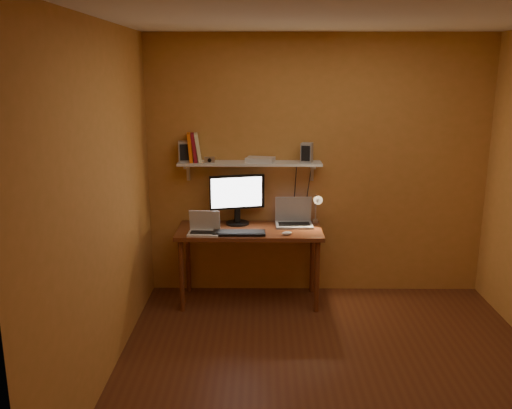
{
  "coord_description": "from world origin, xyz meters",
  "views": [
    {
      "loc": [
        -0.56,
        -3.75,
        2.25
      ],
      "look_at": [
        -0.61,
        1.18,
        1.02
      ],
      "focal_mm": 38.0,
      "sensor_mm": 36.0,
      "label": 1
    }
  ],
  "objects_px": {
    "keyboard": "(239,233)",
    "router": "(260,160)",
    "netbook": "(204,227)",
    "mouse": "(287,233)",
    "desk_lamp": "(317,205)",
    "speaker_right": "(307,153)",
    "speaker_left": "(184,152)",
    "monitor": "(237,197)",
    "laptop": "(294,218)",
    "wall_shelf": "(250,164)",
    "desk": "(250,237)",
    "shelf_camera": "(209,160)"
  },
  "relations": [
    {
      "from": "desk",
      "to": "shelf_camera",
      "type": "bearing_deg",
      "value": 162.23
    },
    {
      "from": "netbook",
      "to": "speaker_left",
      "type": "distance_m",
      "value": 0.78
    },
    {
      "from": "shelf_camera",
      "to": "router",
      "type": "height_order",
      "value": "shelf_camera"
    },
    {
      "from": "desk_lamp",
      "to": "speaker_right",
      "type": "bearing_deg",
      "value": 151.97
    },
    {
      "from": "laptop",
      "to": "netbook",
      "type": "xyz_separation_m",
      "value": [
        -0.86,
        -0.31,
        -0.01
      ]
    },
    {
      "from": "desk",
      "to": "keyboard",
      "type": "relative_size",
      "value": 2.84
    },
    {
      "from": "monitor",
      "to": "speaker_left",
      "type": "height_order",
      "value": "speaker_left"
    },
    {
      "from": "monitor",
      "to": "speaker_right",
      "type": "height_order",
      "value": "speaker_right"
    },
    {
      "from": "wall_shelf",
      "to": "monitor",
      "type": "relative_size",
      "value": 2.59
    },
    {
      "from": "keyboard",
      "to": "speaker_right",
      "type": "bearing_deg",
      "value": 28.45
    },
    {
      "from": "keyboard",
      "to": "speaker_left",
      "type": "distance_m",
      "value": 0.97
    },
    {
      "from": "keyboard",
      "to": "shelf_camera",
      "type": "xyz_separation_m",
      "value": [
        -0.29,
        0.3,
        0.64
      ]
    },
    {
      "from": "speaker_left",
      "to": "netbook",
      "type": "bearing_deg",
      "value": -69.03
    },
    {
      "from": "laptop",
      "to": "speaker_left",
      "type": "bearing_deg",
      "value": 175.75
    },
    {
      "from": "keyboard",
      "to": "shelf_camera",
      "type": "relative_size",
      "value": 4.73
    },
    {
      "from": "mouse",
      "to": "shelf_camera",
      "type": "distance_m",
      "value": 1.03
    },
    {
      "from": "wall_shelf",
      "to": "keyboard",
      "type": "relative_size",
      "value": 2.84
    },
    {
      "from": "monitor",
      "to": "speaker_left",
      "type": "distance_m",
      "value": 0.68
    },
    {
      "from": "wall_shelf",
      "to": "laptop",
      "type": "height_order",
      "value": "wall_shelf"
    },
    {
      "from": "speaker_right",
      "to": "shelf_camera",
      "type": "relative_size",
      "value": 1.82
    },
    {
      "from": "netbook",
      "to": "mouse",
      "type": "distance_m",
      "value": 0.78
    },
    {
      "from": "mouse",
      "to": "router",
      "type": "distance_m",
      "value": 0.79
    },
    {
      "from": "laptop",
      "to": "mouse",
      "type": "relative_size",
      "value": 3.9
    },
    {
      "from": "wall_shelf",
      "to": "shelf_camera",
      "type": "height_order",
      "value": "shelf_camera"
    },
    {
      "from": "laptop",
      "to": "desk_lamp",
      "type": "relative_size",
      "value": 0.98
    },
    {
      "from": "keyboard",
      "to": "mouse",
      "type": "xyz_separation_m",
      "value": [
        0.45,
        -0.02,
        0.0
      ]
    },
    {
      "from": "keyboard",
      "to": "desk",
      "type": "bearing_deg",
      "value": 61.4
    },
    {
      "from": "netbook",
      "to": "speaker_right",
      "type": "xyz_separation_m",
      "value": [
        0.98,
        0.33,
        0.66
      ]
    },
    {
      "from": "desk",
      "to": "speaker_left",
      "type": "distance_m",
      "value": 1.05
    },
    {
      "from": "keyboard",
      "to": "router",
      "type": "relative_size",
      "value": 1.84
    },
    {
      "from": "speaker_left",
      "to": "mouse",
      "type": "bearing_deg",
      "value": -32.16
    },
    {
      "from": "laptop",
      "to": "speaker_left",
      "type": "height_order",
      "value": "speaker_left"
    },
    {
      "from": "netbook",
      "to": "monitor",
      "type": "bearing_deg",
      "value": 50.11
    },
    {
      "from": "desk",
      "to": "speaker_right",
      "type": "distance_m",
      "value": 0.99
    },
    {
      "from": "keyboard",
      "to": "router",
      "type": "bearing_deg",
      "value": 62.32
    },
    {
      "from": "router",
      "to": "shelf_camera",
      "type": "bearing_deg",
      "value": -170.65
    },
    {
      "from": "wall_shelf",
      "to": "monitor",
      "type": "xyz_separation_m",
      "value": [
        -0.13,
        -0.02,
        -0.33
      ]
    },
    {
      "from": "netbook",
      "to": "speaker_right",
      "type": "height_order",
      "value": "speaker_right"
    },
    {
      "from": "desk_lamp",
      "to": "speaker_right",
      "type": "distance_m",
      "value": 0.52
    },
    {
      "from": "laptop",
      "to": "mouse",
      "type": "distance_m",
      "value": 0.36
    },
    {
      "from": "mouse",
      "to": "router",
      "type": "bearing_deg",
      "value": 105.27
    },
    {
      "from": "speaker_right",
      "to": "router",
      "type": "xyz_separation_m",
      "value": [
        -0.45,
        0.02,
        -0.07
      ]
    },
    {
      "from": "router",
      "to": "laptop",
      "type": "bearing_deg",
      "value": -8.04
    },
    {
      "from": "wall_shelf",
      "to": "speaker_left",
      "type": "distance_m",
      "value": 0.65
    },
    {
      "from": "shelf_camera",
      "to": "keyboard",
      "type": "bearing_deg",
      "value": -45.51
    },
    {
      "from": "laptop",
      "to": "mouse",
      "type": "bearing_deg",
      "value": -105.0
    },
    {
      "from": "keyboard",
      "to": "mouse",
      "type": "height_order",
      "value": "mouse"
    },
    {
      "from": "wall_shelf",
      "to": "speaker_right",
      "type": "bearing_deg",
      "value": -1.16
    },
    {
      "from": "desk_lamp",
      "to": "speaker_right",
      "type": "xyz_separation_m",
      "value": [
        -0.11,
        0.06,
        0.51
      ]
    },
    {
      "from": "router",
      "to": "speaker_left",
      "type": "bearing_deg",
      "value": -179.84
    }
  ]
}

